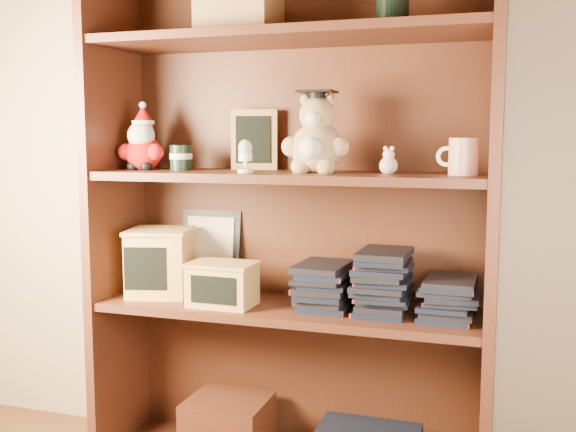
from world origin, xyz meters
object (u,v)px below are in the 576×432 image
at_px(grad_teddy_bear, 316,141).
at_px(teacher_mug, 463,157).
at_px(treats_box, 160,262).
at_px(bookcase, 292,228).

distance_m(grad_teddy_bear, teacher_mug, 0.41).
bearing_deg(teacher_mug, treats_box, -179.94).
xyz_separation_m(bookcase, grad_teddy_bear, (0.09, -0.06, 0.26)).
distance_m(bookcase, grad_teddy_bear, 0.28).
bearing_deg(grad_teddy_bear, bookcase, 147.48).
xyz_separation_m(grad_teddy_bear, teacher_mug, (0.41, 0.01, -0.04)).
bearing_deg(bookcase, treats_box, -173.11).
bearing_deg(teacher_mug, grad_teddy_bear, -178.97).
height_order(teacher_mug, treats_box, teacher_mug).
height_order(grad_teddy_bear, teacher_mug, grad_teddy_bear).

